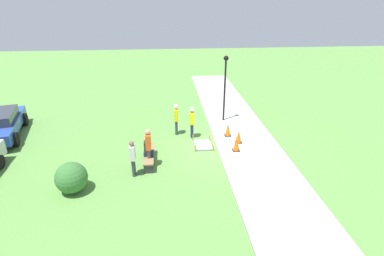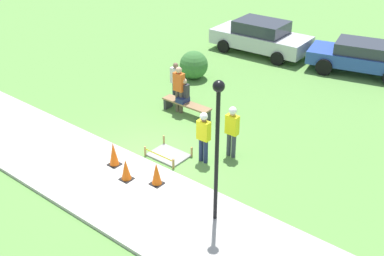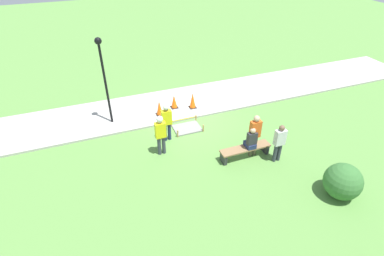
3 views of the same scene
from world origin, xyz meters
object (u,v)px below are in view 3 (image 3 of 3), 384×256
Objects in this scene: park_bench at (245,150)px; bystander_in_orange_shirt at (255,133)px; bystander_in_gray_shirt at (279,141)px; traffic_cone_sidewalk_edge at (159,108)px; person_seated_on_bench at (251,140)px; worker_supervisor at (167,119)px; traffic_cone_near_patch at (193,100)px; traffic_cone_far_patch at (174,102)px; lamppost_near at (103,70)px; worker_assistant at (161,132)px.

park_bench is 1.12× the size of bystander_in_orange_shirt.
traffic_cone_sidewalk_edge is at bearing -54.97° from bystander_in_gray_shirt.
person_seated_on_bench is 3.42m from worker_supervisor.
traffic_cone_near_patch is 4.24m from person_seated_on_bench.
worker_supervisor is at bearing -37.53° from bystander_in_orange_shirt.
traffic_cone_far_patch is at bearing -68.43° from bystander_in_orange_shirt.
worker_assistant is at bearing 117.58° from lamppost_near.
traffic_cone_sidewalk_edge is 0.18× the size of lamppost_near.
worker_assistant is 4.38m from bystander_in_gray_shirt.
person_seated_on_bench reaches higher than park_bench.
worker_assistant is at bearing -24.83° from park_bench.
bystander_in_orange_shirt reaches higher than traffic_cone_near_patch.
bystander_in_orange_shirt is 0.47× the size of lamppost_near.
traffic_cone_far_patch is at bearing -20.39° from traffic_cone_near_patch.
traffic_cone_near_patch is at bearing -77.51° from bystander_in_orange_shirt.
traffic_cone_sidewalk_edge is at bearing -61.07° from park_bench.
traffic_cone_near_patch is 0.49× the size of bystander_in_gray_shirt.
lamppost_near reaches higher than traffic_cone_near_patch.
bystander_in_orange_shirt reaches higher than bystander_in_gray_shirt.
person_seated_on_bench is at bearing -33.16° from bystander_in_gray_shirt.
traffic_cone_sidewalk_edge is 4.76m from person_seated_on_bench.
worker_assistant is at bearing 59.27° from worker_supervisor.
park_bench is 3.31m from worker_supervisor.
worker_supervisor is 3.28m from lamppost_near.
bystander_in_gray_shirt reaches higher than traffic_cone_sidewalk_edge.
traffic_cone_far_patch is 0.39× the size of worker_assistant.
traffic_cone_near_patch is 0.46× the size of worker_supervisor.
traffic_cone_far_patch is at bearing -176.03° from lamppost_near.
lamppost_near is at bearing 3.97° from traffic_cone_far_patch.
person_seated_on_bench is at bearing 155.66° from worker_assistant.
bystander_in_gray_shirt is at bearing 146.84° from person_seated_on_bench.
lamppost_near is at bearing -62.42° from worker_assistant.
lamppost_near reaches higher than park_bench.
bystander_in_orange_shirt is (-2.57, 4.02, 0.57)m from traffic_cone_sidewalk_edge.
worker_assistant is 1.08× the size of bystander_in_gray_shirt.
traffic_cone_near_patch is at bearing -177.61° from traffic_cone_sidewalk_edge.
person_seated_on_bench reaches higher than traffic_cone_sidewalk_edge.
traffic_cone_near_patch is at bearing -130.29° from worker_assistant.
worker_assistant reaches higher than traffic_cone_near_patch.
traffic_cone_sidewalk_edge is 0.35× the size of park_bench.
bystander_in_gray_shirt reaches higher than traffic_cone_near_patch.
traffic_cone_near_patch is at bearing 159.61° from traffic_cone_far_patch.
traffic_cone_near_patch reaches higher than park_bench.
worker_assistant is (3.09, -1.40, 0.20)m from person_seated_on_bench.
bystander_in_orange_shirt is at bearing 157.78° from worker_assistant.
traffic_cone_far_patch is 5.59m from bystander_in_gray_shirt.
traffic_cone_near_patch is at bearing -133.57° from worker_supervisor.
worker_assistant reaches higher than bystander_in_gray_shirt.
traffic_cone_far_patch is 4.75m from person_seated_on_bench.
worker_assistant reaches higher than traffic_cone_sidewalk_edge.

